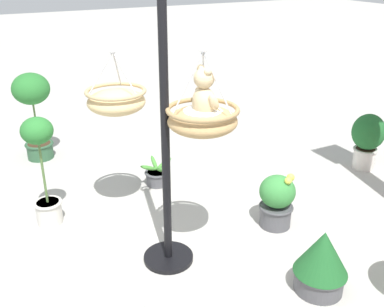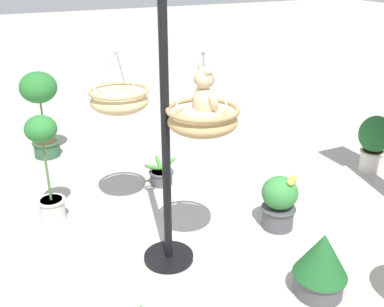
% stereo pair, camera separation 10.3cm
% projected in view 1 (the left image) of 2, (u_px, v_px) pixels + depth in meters
% --- Properties ---
extents(ground_plane, '(40.00, 40.00, 0.00)m').
position_uv_depth(ground_plane, '(186.00, 264.00, 3.92)').
color(ground_plane, '#ADAAA3').
extents(display_pole_central, '(0.44, 0.44, 2.42)m').
position_uv_depth(display_pole_central, '(167.00, 185.00, 3.68)').
color(display_pole_central, black).
rests_on(display_pole_central, ground).
extents(hanging_basket_with_teddy, '(0.57, 0.57, 0.65)m').
position_uv_depth(hanging_basket_with_teddy, '(202.00, 119.00, 3.42)').
color(hanging_basket_with_teddy, tan).
extents(teddy_bear, '(0.28, 0.24, 0.40)m').
position_uv_depth(teddy_bear, '(205.00, 96.00, 3.36)').
color(teddy_bear, '#D1B789').
extents(hanging_basket_left_high, '(0.57, 0.57, 0.58)m').
position_uv_depth(hanging_basket_left_high, '(116.00, 100.00, 4.12)').
color(hanging_basket_left_high, tan).
extents(potted_plant_fern_front, '(0.30, 0.30, 1.13)m').
position_uv_depth(potted_plant_fern_front, '(42.00, 168.00, 4.29)').
color(potted_plant_fern_front, beige).
rests_on(potted_plant_fern_front, ground).
extents(potted_plant_flowering_red, '(0.40, 0.40, 0.72)m').
position_uv_depth(potted_plant_flowering_red, '(367.00, 138.00, 5.54)').
color(potted_plant_flowering_red, beige).
rests_on(potted_plant_flowering_red, ground).
extents(potted_plant_tall_leafy, '(0.43, 0.43, 0.31)m').
position_uv_depth(potted_plant_tall_leafy, '(157.00, 175.00, 5.25)').
color(potted_plant_tall_leafy, '#4C4C51').
rests_on(potted_plant_tall_leafy, ground).
extents(potted_plant_bushy_green, '(0.35, 0.35, 0.58)m').
position_uv_depth(potted_plant_bushy_green, '(277.00, 200.00, 4.38)').
color(potted_plant_bushy_green, '#4C4C51').
rests_on(potted_plant_bushy_green, ground).
extents(potted_plant_small_succulent, '(0.43, 0.43, 0.55)m').
position_uv_depth(potted_plant_small_succulent, '(321.00, 261.00, 3.52)').
color(potted_plant_small_succulent, '#4C4C51').
rests_on(potted_plant_small_succulent, ground).
extents(potted_plant_trailing_ivy, '(0.47, 0.47, 1.15)m').
position_uv_depth(potted_plant_trailing_ivy, '(33.00, 105.00, 5.68)').
color(potted_plant_trailing_ivy, '#2D5638').
rests_on(potted_plant_trailing_ivy, ground).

